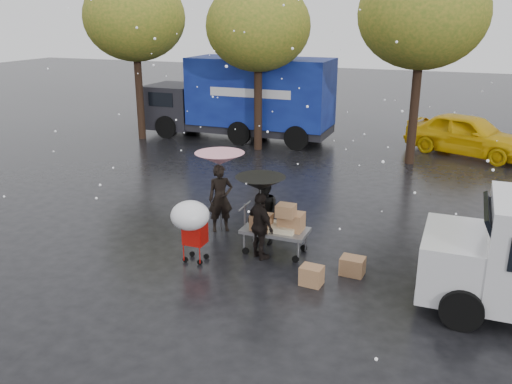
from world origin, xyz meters
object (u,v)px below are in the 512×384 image
at_px(yellow_taxi, 468,135).
at_px(blue_truck, 243,99).
at_px(person_pink, 221,198).
at_px(person_black, 260,226).
at_px(vendor_cart, 279,224).
at_px(shopping_cart, 191,219).

bearing_deg(yellow_taxi, blue_truck, 115.68).
distance_m(person_pink, blue_truck, 10.69).
xyz_separation_m(person_black, blue_truck, (-5.13, 11.21, 0.98)).
height_order(vendor_cart, blue_truck, blue_truck).
distance_m(blue_truck, yellow_taxi, 9.31).
bearing_deg(person_pink, blue_truck, 74.42).
distance_m(person_black, blue_truck, 12.37).
relative_size(shopping_cart, blue_truck, 0.18).
bearing_deg(person_pink, person_black, -73.20).
relative_size(person_pink, shopping_cart, 1.18).
bearing_deg(person_pink, shopping_cart, -118.88).
height_order(person_black, shopping_cart, person_black).
xyz_separation_m(person_pink, yellow_taxi, (5.64, 10.53, -0.06)).
xyz_separation_m(person_pink, shopping_cart, (0.23, -1.99, 0.20)).
bearing_deg(blue_truck, yellow_taxi, 3.10).
xyz_separation_m(person_black, shopping_cart, (-1.30, -0.80, 0.28)).
bearing_deg(vendor_cart, yellow_taxi, 71.32).
distance_m(person_black, yellow_taxi, 12.42).
xyz_separation_m(person_pink, vendor_cart, (1.82, -0.79, -0.13)).
xyz_separation_m(shopping_cart, blue_truck, (-3.83, 12.02, 0.69)).
height_order(person_black, vendor_cart, person_black).
distance_m(vendor_cart, blue_truck, 12.14).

